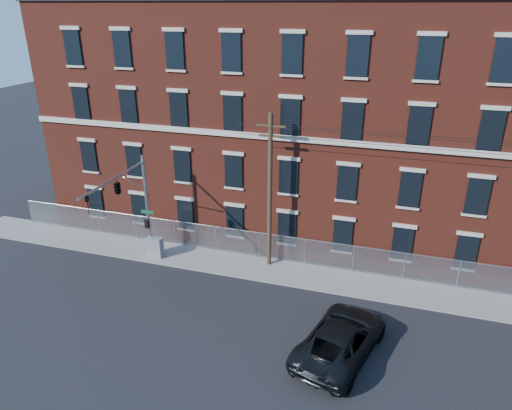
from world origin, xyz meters
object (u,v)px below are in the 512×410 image
at_px(utility_pole_near, 270,190).
at_px(traffic_signal_mast, 125,195).
at_px(pickup_truck, 341,338).
at_px(utility_cabinet, 155,247).

bearing_deg(utility_pole_near, traffic_signal_mast, -156.86).
bearing_deg(pickup_truck, traffic_signal_mast, 0.97).
xyz_separation_m(utility_pole_near, pickup_truck, (5.61, -7.06, -4.45)).
relative_size(traffic_signal_mast, pickup_truck, 1.10).
bearing_deg(utility_pole_near, utility_cabinet, -170.33).
xyz_separation_m(utility_pole_near, utility_cabinet, (-7.62, -1.30, -4.54)).
bearing_deg(pickup_truck, utility_pole_near, -35.56).
bearing_deg(traffic_signal_mast, utility_pole_near, 23.14).
distance_m(traffic_signal_mast, utility_pole_near, 8.70).
bearing_deg(traffic_signal_mast, pickup_truck, -14.96).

